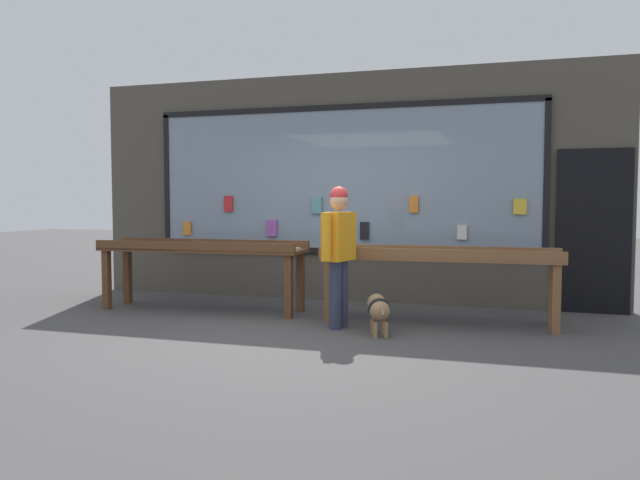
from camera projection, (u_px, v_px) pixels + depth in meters
name	position (u px, v px, depth m)	size (l,w,h in m)	color
ground_plane	(286.00, 333.00, 6.81)	(40.00, 40.00, 0.00)	#474444
shopfront_facade	(346.00, 188.00, 8.97)	(7.66, 0.29, 3.25)	#4C473D
display_table_left	(202.00, 254.00, 8.15)	(2.76, 0.73, 0.92)	brown
display_table_right	(439.00, 262.00, 7.25)	(2.76, 0.69, 0.90)	brown
person_browsing	(339.00, 247.00, 7.00)	(0.31, 0.63, 1.60)	#2D334C
small_dog	(379.00, 309.00, 6.67)	(0.34, 0.52, 0.42)	#99724C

